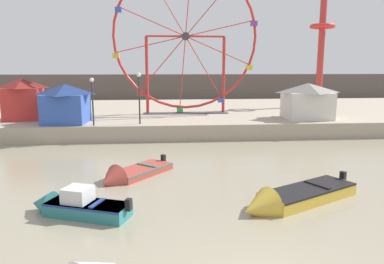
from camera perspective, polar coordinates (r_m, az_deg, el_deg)
The scene contains 12 objects.
quay_promenade at distance 38.54m, azimuth -1.23°, elevation 2.72°, with size 110.00×22.04×1.25m, color tan.
distant_town_skyline at distance 60.19m, azimuth -2.62°, elevation 6.91°, with size 140.00×3.00×4.40m, color #564C47.
motorboat_mustard_yellow at distance 15.78m, azimuth 15.10°, elevation -10.00°, with size 5.88×4.11×1.46m.
motorboat_teal_painted at distance 15.05m, azimuth -17.97°, elevation -10.87°, with size 4.25×2.51×1.40m.
motorboat_faded_red at distance 18.98m, azimuth -10.03°, elevation -6.65°, with size 4.01×4.38×1.47m.
ferris_wheel_red_frame at distance 34.48m, azimuth -1.02°, elevation 14.38°, with size 13.27×1.20×13.75m.
drop_tower_red_tower at distance 43.06m, azimuth 19.55°, elevation 12.70°, with size 2.80×2.80×14.46m.
carnival_booth_red_striped at distance 33.66m, azimuth -24.88°, elevation 4.81°, with size 3.36×3.28×3.43m.
carnival_booth_white_ticket at distance 32.60m, azimuth 17.58°, elevation 4.76°, with size 4.08×3.56×3.01m.
carnival_booth_blue_tent at distance 30.28m, azimuth -19.11°, elevation 4.33°, with size 3.58×3.85×3.06m.
promenade_lamp_near at distance 28.27m, azimuth -15.31°, elevation 5.73°, with size 0.32×0.32×3.57m.
promenade_lamp_far at distance 28.36m, azimuth -8.26°, elevation 6.41°, with size 0.32×0.32×3.93m.
Camera 1 is at (-2.51, -7.57, 5.64)m, focal length 34.13 mm.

